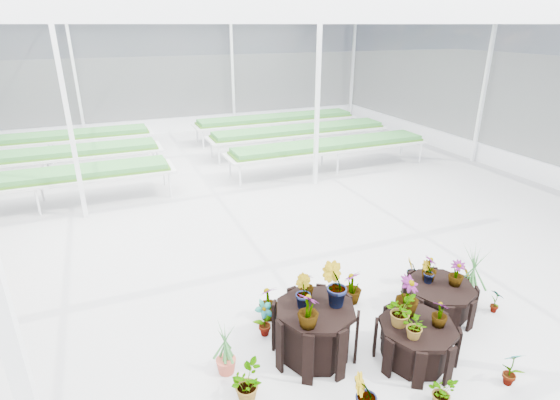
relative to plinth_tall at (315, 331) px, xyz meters
name	(u,v)px	position (x,y,z in m)	size (l,w,h in m)	color
ground_plane	(266,274)	(0.11, 2.17, -0.38)	(24.00, 24.00, 0.00)	gray
greenhouse_shell	(264,154)	(0.11, 2.17, 1.87)	(18.00, 24.00, 4.50)	white
steel_frame	(264,154)	(0.11, 2.17, 1.87)	(18.00, 24.00, 4.50)	silver
nursery_benches	(186,152)	(0.11, 9.37, 0.04)	(16.00, 7.00, 0.84)	silver
plinth_tall	(315,331)	(0.00, 0.00, 0.00)	(1.11, 1.11, 0.76)	black
plinth_mid	(416,342)	(1.20, -0.60, -0.10)	(1.05, 1.05, 0.55)	black
plinth_low	(439,299)	(2.20, 0.10, -0.14)	(1.08, 1.08, 0.49)	black
nursery_plants	(369,309)	(0.84, -0.02, 0.14)	(4.65, 2.70, 1.37)	#337135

